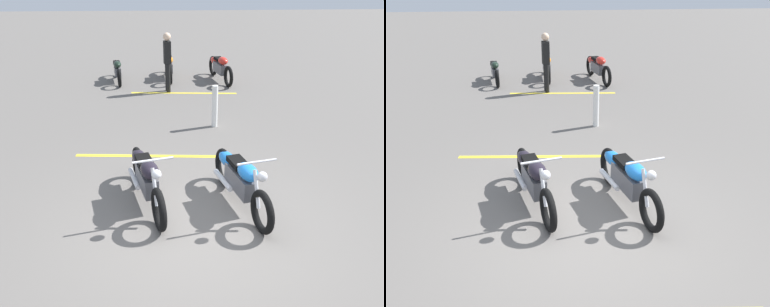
# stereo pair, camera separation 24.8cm
# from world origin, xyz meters

# --- Properties ---
(ground_plane) EXTENTS (60.00, 60.00, 0.00)m
(ground_plane) POSITION_xyz_m (0.00, 0.00, 0.00)
(ground_plane) COLOR #66605B
(motorcycle_bright_foreground) EXTENTS (2.19, 0.80, 1.04)m
(motorcycle_bright_foreground) POSITION_xyz_m (0.63, -0.74, 0.46)
(motorcycle_bright_foreground) COLOR black
(motorcycle_bright_foreground) RESTS_ON ground
(motorcycle_dark_foreground) EXTENTS (2.19, 0.81, 1.04)m
(motorcycle_dark_foreground) POSITION_xyz_m (0.78, 0.78, 0.46)
(motorcycle_dark_foreground) COLOR black
(motorcycle_dark_foreground) RESTS_ON ground
(motorcycle_row_far_left) EXTENTS (2.20, 0.60, 0.84)m
(motorcycle_row_far_left) POSITION_xyz_m (8.51, -1.34, 0.46)
(motorcycle_row_far_left) COLOR black
(motorcycle_row_far_left) RESTS_ON ground
(motorcycle_row_left) EXTENTS (2.13, 0.31, 0.80)m
(motorcycle_row_left) POSITION_xyz_m (8.91, 0.34, 0.44)
(motorcycle_row_left) COLOR black
(motorcycle_row_left) RESTS_ON ground
(motorcycle_row_center) EXTENTS (1.90, 0.45, 0.72)m
(motorcycle_row_center) POSITION_xyz_m (8.60, 2.04, 0.39)
(motorcycle_row_center) COLOR black
(motorcycle_row_center) RESTS_ON ground
(bystander_near_row) EXTENTS (0.29, 0.24, 1.76)m
(bystander_near_row) POSITION_xyz_m (7.31, 0.39, 0.99)
(bystander_near_row) COLOR black
(bystander_near_row) RESTS_ON ground
(bollard_post) EXTENTS (0.14, 0.14, 1.01)m
(bollard_post) POSITION_xyz_m (4.24, -0.72, 0.51)
(bollard_post) COLOR white
(bollard_post) RESTS_ON ground
(parking_stripe_mid) EXTENTS (0.37, 3.20, 0.01)m
(parking_stripe_mid) POSITION_xyz_m (2.59, 0.74, 0.00)
(parking_stripe_mid) COLOR yellow
(parking_stripe_mid) RESTS_ON ground
(parking_stripe_far) EXTENTS (0.37, 3.20, 0.01)m
(parking_stripe_far) POSITION_xyz_m (7.09, -0.09, 0.00)
(parking_stripe_far) COLOR yellow
(parking_stripe_far) RESTS_ON ground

